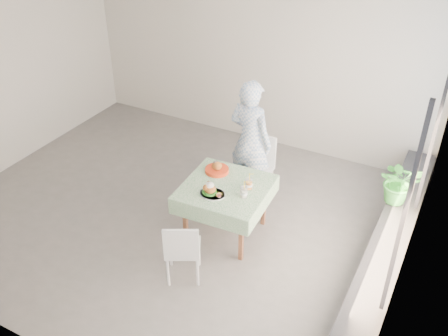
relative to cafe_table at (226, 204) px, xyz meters
The scene contains 16 objects.
floor 0.92m from the cafe_table, behind, with size 6.00×6.00×0.00m, color #5D5B58.
ceiling 2.47m from the cafe_table, behind, with size 6.00×6.00×0.00m, color white.
wall_back 2.82m from the cafe_table, 107.52° to the left, with size 6.00×0.02×2.80m, color beige.
wall_front 2.76m from the cafe_table, 107.93° to the right, with size 6.00×0.02×2.80m, color beige.
wall_right 2.39m from the cafe_table, ahead, with size 0.02×5.00×2.80m, color beige.
window_pane 2.48m from the cafe_table, ahead, with size 0.01×4.80×2.18m, color #D1E0F9.
window_ledge 2.01m from the cafe_table, ahead, with size 0.40×4.80×0.50m, color black.
cafe_table is the anchor object (origin of this frame).
chair_far 0.88m from the cafe_table, 89.79° to the left, with size 0.46×0.46×0.96m.
chair_near 0.95m from the cafe_table, 93.90° to the right, with size 0.53×0.53×0.83m.
diner 1.02m from the cafe_table, 96.40° to the left, with size 0.65×0.43×1.79m, color #7EA1CA.
main_dish 0.42m from the cafe_table, 107.98° to the right, with size 0.32×0.32×0.17m.
juice_cup_orange 0.45m from the cafe_table, 18.33° to the left, with size 0.10×0.10×0.27m.
juice_cup_lemonade 0.46m from the cafe_table, 17.64° to the right, with size 0.10×0.10×0.27m.
second_dish 0.48m from the cafe_table, 136.73° to the left, with size 0.31×0.31×0.15m.
potted_plant 2.19m from the cafe_table, 28.61° to the left, with size 0.52×0.45×0.58m, color #33822B.
Camera 1 is at (3.16, -4.53, 4.27)m, focal length 40.00 mm.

